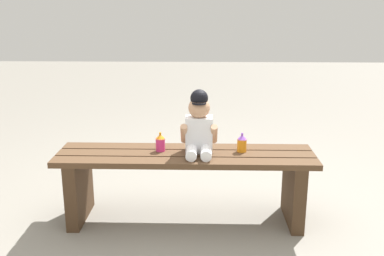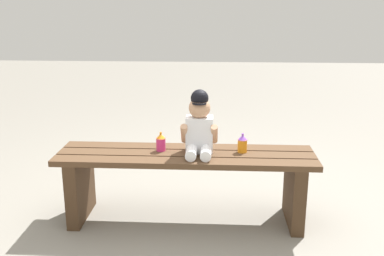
{
  "view_description": "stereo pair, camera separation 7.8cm",
  "coord_description": "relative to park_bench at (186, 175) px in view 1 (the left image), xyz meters",
  "views": [
    {
      "loc": [
        0.11,
        -2.7,
        1.4
      ],
      "look_at": [
        0.04,
        -0.05,
        0.64
      ],
      "focal_mm": 42.01,
      "sensor_mm": 36.0,
      "label": 1
    },
    {
      "loc": [
        0.19,
        -2.7,
        1.4
      ],
      "look_at": [
        0.04,
        -0.05,
        0.64
      ],
      "focal_mm": 42.01,
      "sensor_mm": 36.0,
      "label": 2
    }
  ],
  "objects": [
    {
      "name": "sippy_cup_right",
      "position": [
        0.36,
        0.04,
        0.21
      ],
      "size": [
        0.06,
        0.06,
        0.12
      ],
      "color": "orange",
      "rests_on": "park_bench"
    },
    {
      "name": "child_figure",
      "position": [
        0.09,
        0.02,
        0.32
      ],
      "size": [
        0.23,
        0.27,
        0.4
      ],
      "color": "white",
      "rests_on": "park_bench"
    },
    {
      "name": "sippy_cup_left",
      "position": [
        -0.16,
        0.04,
        0.21
      ],
      "size": [
        0.06,
        0.06,
        0.12
      ],
      "color": "#E5337F",
      "rests_on": "park_bench"
    },
    {
      "name": "park_bench",
      "position": [
        0.0,
        0.0,
        0.0
      ],
      "size": [
        1.64,
        0.41,
        0.46
      ],
      "color": "#513823",
      "rests_on": "ground_plane"
    },
    {
      "name": "ground_plane",
      "position": [
        0.0,
        0.0,
        -0.32
      ],
      "size": [
        16.0,
        16.0,
        0.0
      ],
      "primitive_type": "plane",
      "color": "gray"
    }
  ]
}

